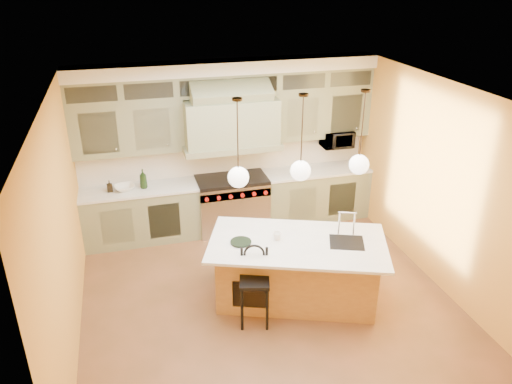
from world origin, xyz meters
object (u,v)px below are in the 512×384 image
object	(u,v)px
kitchen_island	(297,269)
counter_stool	(254,282)
microwave	(337,139)
range	(232,203)

from	to	relation	value
kitchen_island	counter_stool	size ratio (longest dim) A/B	2.46
kitchen_island	microwave	bearing A→B (deg)	77.44
kitchen_island	counter_stool	distance (m)	0.78
kitchen_island	counter_stool	bearing A→B (deg)	-133.61
range	kitchen_island	world-z (taller)	kitchen_island
range	microwave	distance (m)	2.18
range	microwave	world-z (taller)	microwave
kitchen_island	counter_stool	xyz separation A→B (m)	(-0.69, -0.33, 0.13)
kitchen_island	counter_stool	world-z (taller)	kitchen_island
range	counter_stool	size ratio (longest dim) A/B	1.12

